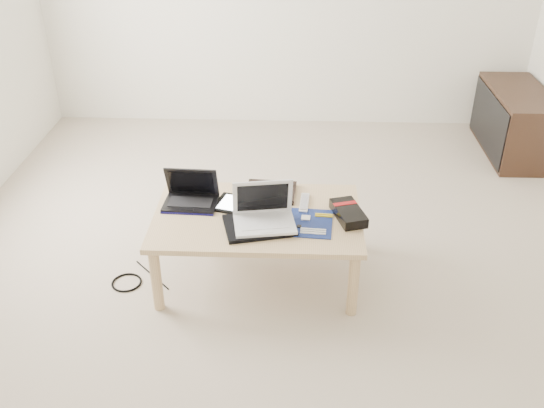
{
  "coord_description": "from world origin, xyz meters",
  "views": [
    {
      "loc": [
        0.07,
        -2.96,
        2.09
      ],
      "look_at": [
        -0.03,
        -0.23,
        0.47
      ],
      "focal_mm": 40.0,
      "sensor_mm": 36.0,
      "label": 1
    }
  ],
  "objects_px": {
    "media_cabinet": "(514,122)",
    "gpu_box": "(348,213)",
    "coffee_table": "(257,222)",
    "netbook": "(191,196)",
    "white_laptop": "(264,215)"
  },
  "relations": [
    {
      "from": "coffee_table",
      "to": "netbook",
      "type": "relative_size",
      "value": 3.71
    },
    {
      "from": "netbook",
      "to": "gpu_box",
      "type": "relative_size",
      "value": 1.06
    },
    {
      "from": "white_laptop",
      "to": "gpu_box",
      "type": "xyz_separation_m",
      "value": [
        0.44,
        0.1,
        -0.04
      ]
    },
    {
      "from": "media_cabinet",
      "to": "coffee_table",
      "type": "bearing_deg",
      "value": -138.19
    },
    {
      "from": "coffee_table",
      "to": "white_laptop",
      "type": "height_order",
      "value": "white_laptop"
    },
    {
      "from": "coffee_table",
      "to": "media_cabinet",
      "type": "bearing_deg",
      "value": 41.81
    },
    {
      "from": "coffee_table",
      "to": "media_cabinet",
      "type": "height_order",
      "value": "media_cabinet"
    },
    {
      "from": "white_laptop",
      "to": "gpu_box",
      "type": "relative_size",
      "value": 1.21
    },
    {
      "from": "netbook",
      "to": "white_laptop",
      "type": "xyz_separation_m",
      "value": [
        0.41,
        -0.21,
        0.02
      ]
    },
    {
      "from": "coffee_table",
      "to": "gpu_box",
      "type": "bearing_deg",
      "value": -1.07
    },
    {
      "from": "media_cabinet",
      "to": "gpu_box",
      "type": "height_order",
      "value": "media_cabinet"
    },
    {
      "from": "coffee_table",
      "to": "netbook",
      "type": "height_order",
      "value": "netbook"
    },
    {
      "from": "coffee_table",
      "to": "white_laptop",
      "type": "relative_size",
      "value": 3.25
    },
    {
      "from": "coffee_table",
      "to": "white_laptop",
      "type": "xyz_separation_m",
      "value": [
        0.04,
        -0.1,
        0.11
      ]
    },
    {
      "from": "coffee_table",
      "to": "gpu_box",
      "type": "height_order",
      "value": "gpu_box"
    }
  ]
}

